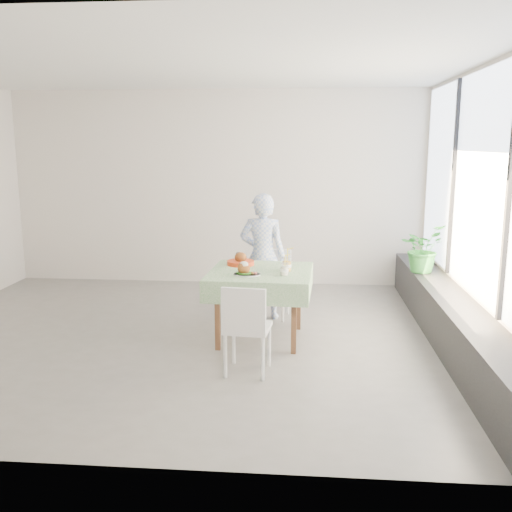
# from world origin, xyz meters

# --- Properties ---
(floor) EXTENTS (6.00, 6.00, 0.00)m
(floor) POSITION_xyz_m (0.00, 0.00, 0.00)
(floor) COLOR slate
(floor) RESTS_ON ground
(ceiling) EXTENTS (6.00, 6.00, 0.00)m
(ceiling) POSITION_xyz_m (0.00, 0.00, 2.80)
(ceiling) COLOR white
(ceiling) RESTS_ON ground
(wall_back) EXTENTS (6.00, 0.02, 2.80)m
(wall_back) POSITION_xyz_m (0.00, 2.50, 1.40)
(wall_back) COLOR silver
(wall_back) RESTS_ON ground
(wall_front) EXTENTS (6.00, 0.02, 2.80)m
(wall_front) POSITION_xyz_m (0.00, -2.50, 1.40)
(wall_front) COLOR silver
(wall_front) RESTS_ON ground
(wall_right) EXTENTS (0.02, 5.00, 2.80)m
(wall_right) POSITION_xyz_m (3.00, 0.00, 1.40)
(wall_right) COLOR silver
(wall_right) RESTS_ON ground
(window_pane) EXTENTS (0.01, 4.80, 2.18)m
(window_pane) POSITION_xyz_m (2.97, 0.00, 1.65)
(window_pane) COLOR #D1E0F9
(window_pane) RESTS_ON ground
(window_ledge) EXTENTS (0.40, 4.80, 0.50)m
(window_ledge) POSITION_xyz_m (2.80, 0.00, 0.25)
(window_ledge) COLOR black
(window_ledge) RESTS_ON ground
(cafe_table) EXTENTS (1.09, 1.09, 0.74)m
(cafe_table) POSITION_xyz_m (0.83, 0.01, 0.46)
(cafe_table) COLOR brown
(cafe_table) RESTS_ON ground
(chair_far) EXTENTS (0.43, 0.43, 0.79)m
(chair_far) POSITION_xyz_m (0.92, 0.81, 0.25)
(chair_far) COLOR white
(chair_far) RESTS_ON ground
(chair_near) EXTENTS (0.43, 0.43, 0.83)m
(chair_near) POSITION_xyz_m (0.79, -0.90, 0.26)
(chair_near) COLOR white
(chair_near) RESTS_ON ground
(diner) EXTENTS (0.57, 0.40, 1.48)m
(diner) POSITION_xyz_m (0.80, 0.79, 0.74)
(diner) COLOR #93AEEC
(diner) RESTS_ON ground
(main_dish) EXTENTS (0.27, 0.27, 0.14)m
(main_dish) POSITION_xyz_m (0.70, -0.20, 0.79)
(main_dish) COLOR white
(main_dish) RESTS_ON cafe_table
(juice_cup_orange) EXTENTS (0.10, 0.10, 0.29)m
(juice_cup_orange) POSITION_xyz_m (1.11, 0.01, 0.81)
(juice_cup_orange) COLOR white
(juice_cup_orange) RESTS_ON cafe_table
(juice_cup_lemonade) EXTENTS (0.09, 0.09, 0.25)m
(juice_cup_lemonade) POSITION_xyz_m (1.09, -0.17, 0.80)
(juice_cup_lemonade) COLOR white
(juice_cup_lemonade) RESTS_ON cafe_table
(second_dish) EXTENTS (0.30, 0.30, 0.14)m
(second_dish) POSITION_xyz_m (0.60, 0.29, 0.78)
(second_dish) COLOR red
(second_dish) RESTS_ON cafe_table
(potted_plant) EXTENTS (0.69, 0.70, 0.59)m
(potted_plant) POSITION_xyz_m (2.71, 1.20, 0.79)
(potted_plant) COLOR #30832B
(potted_plant) RESTS_ON window_ledge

